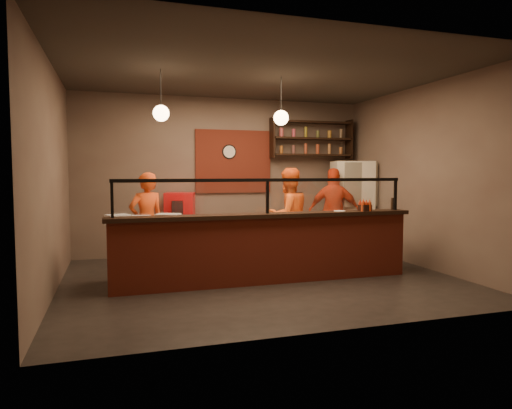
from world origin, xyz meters
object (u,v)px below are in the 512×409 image
object	(u,v)px
cook_left	(146,222)
red_cooler	(180,225)
wall_clock	(229,152)
pepper_mill	(392,204)
cook_mid	(288,216)
cook_right	(334,212)
pizza_dough	(224,221)
condiment_caddy	(365,208)
fridge	(352,207)

from	to	relation	value
cook_left	red_cooler	xyz separation A→B (m)	(0.71, 1.09, -0.20)
wall_clock	pepper_mill	size ratio (longest dim) A/B	1.54
cook_left	cook_mid	bearing A→B (deg)	155.99
red_cooler	pepper_mill	bearing A→B (deg)	-22.03
cook_left	pepper_mill	xyz separation A→B (m)	(3.88, -1.30, 0.32)
wall_clock	pepper_mill	xyz separation A→B (m)	(2.10, -2.70, -0.94)
cook_mid	cook_right	world-z (taller)	cook_right
pizza_dough	condiment_caddy	size ratio (longest dim) A/B	2.58
cook_mid	pizza_dough	xyz separation A→B (m)	(-1.34, -0.65, 0.03)
pizza_dough	cook_right	bearing A→B (deg)	25.19
wall_clock	red_cooler	size ratio (longest dim) A/B	0.23
cook_mid	pizza_dough	size ratio (longest dim) A/B	3.76
pizza_dough	cook_left	bearing A→B (deg)	146.33
wall_clock	cook_mid	world-z (taller)	wall_clock
wall_clock	condiment_caddy	distance (m)	3.36
pepper_mill	fridge	bearing A→B (deg)	78.97
red_cooler	pepper_mill	world-z (taller)	red_cooler
cook_right	pizza_dough	xyz separation A→B (m)	(-2.55, -1.20, 0.02)
cook_right	fridge	distance (m)	0.66
red_cooler	condiment_caddy	xyz separation A→B (m)	(2.59, -2.52, 0.47)
cook_left	pizza_dough	bearing A→B (deg)	125.23
wall_clock	cook_left	xyz separation A→B (m)	(-1.78, -1.40, -1.26)
wall_clock	cook_right	distance (m)	2.48
cook_right	pepper_mill	size ratio (longest dim) A/B	9.03
wall_clock	red_cooler	bearing A→B (deg)	-163.82
condiment_caddy	red_cooler	bearing A→B (deg)	135.78
cook_left	cook_mid	world-z (taller)	cook_mid
red_cooler	cook_left	bearing A→B (deg)	-108.12
condiment_caddy	pepper_mill	distance (m)	0.60
wall_clock	condiment_caddy	bearing A→B (deg)	-61.77
red_cooler	pizza_dough	size ratio (longest dim) A/B	2.75
wall_clock	cook_left	world-z (taller)	wall_clock
wall_clock	pepper_mill	world-z (taller)	wall_clock
fridge	pepper_mill	xyz separation A→B (m)	(-0.40, -2.05, 0.20)
pizza_dough	pepper_mill	world-z (taller)	pepper_mill
cook_left	condiment_caddy	bearing A→B (deg)	135.55
pizza_dough	fridge	bearing A→B (deg)	26.02
pizza_dough	wall_clock	bearing A→B (deg)	74.04
wall_clock	cook_right	world-z (taller)	wall_clock
cook_left	pizza_dough	distance (m)	1.39
red_cooler	pizza_dough	xyz separation A→B (m)	(0.45, -1.86, 0.26)
cook_left	pepper_mill	bearing A→B (deg)	140.37
pizza_dough	condiment_caddy	world-z (taller)	condiment_caddy
wall_clock	pizza_dough	xyz separation A→B (m)	(-0.62, -2.17, -1.19)
cook_mid	red_cooler	distance (m)	2.17
wall_clock	fridge	world-z (taller)	wall_clock
wall_clock	cook_mid	xyz separation A→B (m)	(0.72, -1.53, -1.22)
pepper_mill	condiment_caddy	bearing A→B (deg)	-168.04
red_cooler	pepper_mill	xyz separation A→B (m)	(3.17, -2.39, 0.52)
condiment_caddy	cook_left	bearing A→B (deg)	156.65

